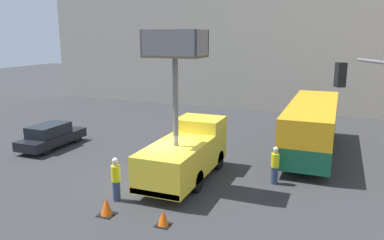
{
  "coord_description": "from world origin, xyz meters",
  "views": [
    {
      "loc": [
        7.5,
        -14.89,
        6.86
      ],
      "look_at": [
        0.89,
        1.72,
        2.8
      ],
      "focal_mm": 35.0,
      "sensor_mm": 36.0,
      "label": 1
    }
  ],
  "objects_px": {
    "road_worker_near_truck": "(116,179)",
    "parked_car_curbside": "(51,136)",
    "utility_truck": "(186,149)",
    "road_worker_directing": "(275,165)",
    "city_bus": "(312,123)",
    "traffic_cone_mid_road": "(163,218)",
    "traffic_cone_near_truck": "(106,207)"
  },
  "relations": [
    {
      "from": "road_worker_near_truck",
      "to": "road_worker_directing",
      "type": "bearing_deg",
      "value": 93.62
    },
    {
      "from": "utility_truck",
      "to": "traffic_cone_near_truck",
      "type": "bearing_deg",
      "value": -107.74
    },
    {
      "from": "traffic_cone_mid_road",
      "to": "road_worker_directing",
      "type": "bearing_deg",
      "value": 60.59
    },
    {
      "from": "traffic_cone_near_truck",
      "to": "parked_car_curbside",
      "type": "distance_m",
      "value": 10.51
    },
    {
      "from": "traffic_cone_mid_road",
      "to": "parked_car_curbside",
      "type": "height_order",
      "value": "parked_car_curbside"
    },
    {
      "from": "city_bus",
      "to": "road_worker_near_truck",
      "type": "distance_m",
      "value": 12.27
    },
    {
      "from": "utility_truck",
      "to": "road_worker_directing",
      "type": "xyz_separation_m",
      "value": [
        4.09,
        1.07,
        -0.62
      ]
    },
    {
      "from": "road_worker_directing",
      "to": "parked_car_curbside",
      "type": "bearing_deg",
      "value": -117.1
    },
    {
      "from": "road_worker_directing",
      "to": "traffic_cone_near_truck",
      "type": "bearing_deg",
      "value": -68.74
    },
    {
      "from": "city_bus",
      "to": "traffic_cone_near_truck",
      "type": "bearing_deg",
      "value": 164.78
    },
    {
      "from": "traffic_cone_mid_road",
      "to": "traffic_cone_near_truck",
      "type": "bearing_deg",
      "value": -178.21
    },
    {
      "from": "traffic_cone_near_truck",
      "to": "traffic_cone_mid_road",
      "type": "distance_m",
      "value": 2.42
    },
    {
      "from": "traffic_cone_mid_road",
      "to": "city_bus",
      "type": "bearing_deg",
      "value": 69.0
    },
    {
      "from": "city_bus",
      "to": "road_worker_near_truck",
      "type": "bearing_deg",
      "value": 160.23
    },
    {
      "from": "city_bus",
      "to": "traffic_cone_mid_road",
      "type": "xyz_separation_m",
      "value": [
        -4.3,
        -11.19,
        -1.5
      ]
    },
    {
      "from": "city_bus",
      "to": "parked_car_curbside",
      "type": "distance_m",
      "value": 15.9
    },
    {
      "from": "parked_car_curbside",
      "to": "road_worker_directing",
      "type": "bearing_deg",
      "value": -2.96
    },
    {
      "from": "road_worker_near_truck",
      "to": "traffic_cone_mid_road",
      "type": "bearing_deg",
      "value": 33.87
    },
    {
      "from": "traffic_cone_mid_road",
      "to": "road_worker_near_truck",
      "type": "bearing_deg",
      "value": 156.53
    },
    {
      "from": "road_worker_directing",
      "to": "parked_car_curbside",
      "type": "relative_size",
      "value": 0.4
    },
    {
      "from": "road_worker_directing",
      "to": "traffic_cone_near_truck",
      "type": "height_order",
      "value": "road_worker_directing"
    },
    {
      "from": "utility_truck",
      "to": "parked_car_curbside",
      "type": "relative_size",
      "value": 1.56
    },
    {
      "from": "traffic_cone_near_truck",
      "to": "city_bus",
      "type": "bearing_deg",
      "value": 59.22
    },
    {
      "from": "road_worker_near_truck",
      "to": "parked_car_curbside",
      "type": "xyz_separation_m",
      "value": [
        -8.0,
        5.06,
        -0.2
      ]
    },
    {
      "from": "city_bus",
      "to": "traffic_cone_near_truck",
      "type": "height_order",
      "value": "city_bus"
    },
    {
      "from": "city_bus",
      "to": "road_worker_near_truck",
      "type": "height_order",
      "value": "city_bus"
    },
    {
      "from": "utility_truck",
      "to": "city_bus",
      "type": "relative_size",
      "value": 0.69
    },
    {
      "from": "road_worker_directing",
      "to": "parked_car_curbside",
      "type": "distance_m",
      "value": 13.93
    },
    {
      "from": "city_bus",
      "to": "traffic_cone_near_truck",
      "type": "distance_m",
      "value": 13.2
    },
    {
      "from": "city_bus",
      "to": "traffic_cone_near_truck",
      "type": "xyz_separation_m",
      "value": [
        -6.71,
        -11.27,
        -1.45
      ]
    },
    {
      "from": "utility_truck",
      "to": "road_worker_directing",
      "type": "height_order",
      "value": "utility_truck"
    },
    {
      "from": "road_worker_near_truck",
      "to": "parked_car_curbside",
      "type": "height_order",
      "value": "road_worker_near_truck"
    }
  ]
}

